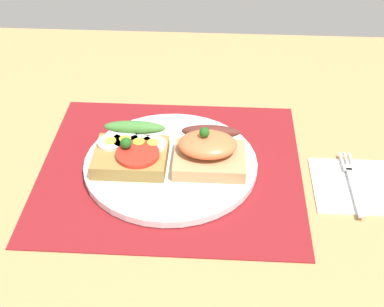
{
  "coord_description": "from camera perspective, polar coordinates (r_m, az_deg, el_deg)",
  "views": [
    {
      "loc": [
        6.49,
        -59.93,
        48.68
      ],
      "look_at": [
        3.0,
        0.0,
        2.84
      ],
      "focal_mm": 51.05,
      "sensor_mm": 36.0,
      "label": 1
    }
  ],
  "objects": [
    {
      "name": "ground_plane",
      "position": [
        0.78,
        -2.19,
        -2.5
      ],
      "size": [
        120.0,
        90.0,
        3.2
      ],
      "primitive_type": "cube",
      "color": "tan"
    },
    {
      "name": "placemat",
      "position": [
        0.77,
        -2.22,
        -1.51
      ],
      "size": [
        36.71,
        33.18,
        0.3
      ],
      "primitive_type": "cube",
      "color": "maroon",
      "rests_on": "ground_plane"
    },
    {
      "name": "plate",
      "position": [
        0.77,
        -2.23,
        -1.12
      ],
      "size": [
        24.35,
        24.35,
        1.04
      ],
      "primitive_type": "cylinder",
      "color": "white",
      "rests_on": "placemat"
    },
    {
      "name": "sandwich_egg_tomato",
      "position": [
        0.76,
        -6.3,
        0.27
      ],
      "size": [
        10.06,
        9.75,
        4.23
      ],
      "color": "olive",
      "rests_on": "plate"
    },
    {
      "name": "sandwich_salmon",
      "position": [
        0.75,
        1.77,
        0.32
      ],
      "size": [
        9.87,
        9.2,
        5.85
      ],
      "color": "tan",
      "rests_on": "plate"
    },
    {
      "name": "napkin",
      "position": [
        0.77,
        16.7,
        -3.18
      ],
      "size": [
        11.5,
        11.36,
        0.6
      ],
      "primitive_type": "cube",
      "color": "white",
      "rests_on": "ground_plane"
    },
    {
      "name": "fork",
      "position": [
        0.77,
        16.36,
        -2.75
      ],
      "size": [
        1.62,
        13.3,
        0.32
      ],
      "color": "#B7B7BC",
      "rests_on": "napkin"
    }
  ]
}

